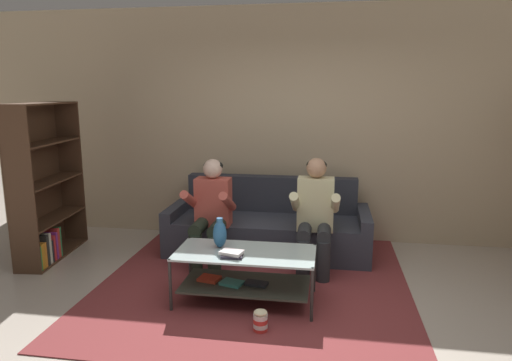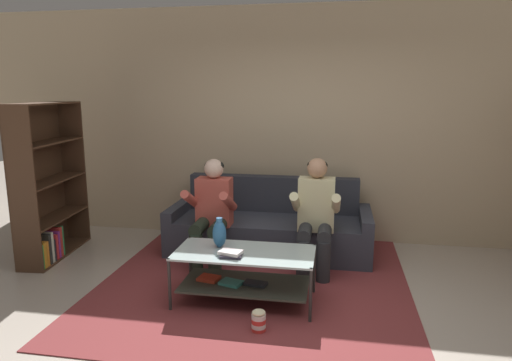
{
  "view_description": "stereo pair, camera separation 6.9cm",
  "coord_description": "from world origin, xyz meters",
  "px_view_note": "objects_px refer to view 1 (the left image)",
  "views": [
    {
      "loc": [
        0.38,
        -3.3,
        1.89
      ],
      "look_at": [
        -0.29,
        0.87,
        1.05
      ],
      "focal_mm": 32.0,
      "sensor_mm": 36.0,
      "label": 1
    },
    {
      "loc": [
        0.45,
        -3.29,
        1.89
      ],
      "look_at": [
        -0.29,
        0.87,
        1.05
      ],
      "focal_mm": 32.0,
      "sensor_mm": 36.0,
      "label": 2
    }
  ],
  "objects_px": {
    "person_seated_right": "(315,212)",
    "book_stack": "(232,254)",
    "couch": "(268,228)",
    "person_seated_left": "(211,209)",
    "bookshelf": "(42,197)",
    "vase": "(220,234)",
    "coffee_table": "(244,269)",
    "popcorn_tub": "(260,321)"
  },
  "relations": [
    {
      "from": "coffee_table",
      "to": "book_stack",
      "type": "height_order",
      "value": "book_stack"
    },
    {
      "from": "book_stack",
      "to": "bookshelf",
      "type": "xyz_separation_m",
      "value": [
        -2.36,
        0.87,
        0.2
      ]
    },
    {
      "from": "couch",
      "to": "person_seated_right",
      "type": "distance_m",
      "value": 0.85
    },
    {
      "from": "couch",
      "to": "coffee_table",
      "type": "bearing_deg",
      "value": -91.57
    },
    {
      "from": "person_seated_left",
      "to": "couch",
      "type": "bearing_deg",
      "value": 43.19
    },
    {
      "from": "coffee_table",
      "to": "bookshelf",
      "type": "height_order",
      "value": "bookshelf"
    },
    {
      "from": "person_seated_right",
      "to": "coffee_table",
      "type": "bearing_deg",
      "value": -125.37
    },
    {
      "from": "person_seated_left",
      "to": "book_stack",
      "type": "bearing_deg",
      "value": -65.73
    },
    {
      "from": "person_seated_left",
      "to": "book_stack",
      "type": "relative_size",
      "value": 5.4
    },
    {
      "from": "couch",
      "to": "vase",
      "type": "distance_m",
      "value": 1.35
    },
    {
      "from": "vase",
      "to": "bookshelf",
      "type": "bearing_deg",
      "value": 163.28
    },
    {
      "from": "couch",
      "to": "bookshelf",
      "type": "distance_m",
      "value": 2.59
    },
    {
      "from": "popcorn_tub",
      "to": "person_seated_right",
      "type": "bearing_deg",
      "value": 74.39
    },
    {
      "from": "couch",
      "to": "vase",
      "type": "bearing_deg",
      "value": -102.18
    },
    {
      "from": "coffee_table",
      "to": "vase",
      "type": "height_order",
      "value": "vase"
    },
    {
      "from": "person_seated_right",
      "to": "person_seated_left",
      "type": "bearing_deg",
      "value": -179.82
    },
    {
      "from": "person_seated_right",
      "to": "vase",
      "type": "xyz_separation_m",
      "value": [
        -0.83,
        -0.76,
        -0.04
      ]
    },
    {
      "from": "couch",
      "to": "person_seated_left",
      "type": "bearing_deg",
      "value": -136.81
    },
    {
      "from": "vase",
      "to": "popcorn_tub",
      "type": "xyz_separation_m",
      "value": [
        0.46,
        -0.57,
        -0.52
      ]
    },
    {
      "from": "person_seated_right",
      "to": "popcorn_tub",
      "type": "bearing_deg",
      "value": -105.61
    },
    {
      "from": "person_seated_left",
      "to": "bookshelf",
      "type": "relative_size",
      "value": 0.66
    },
    {
      "from": "person_seated_left",
      "to": "vase",
      "type": "xyz_separation_m",
      "value": [
        0.28,
        -0.76,
        -0.02
      ]
    },
    {
      "from": "book_stack",
      "to": "person_seated_right",
      "type": "bearing_deg",
      "value": 55.18
    },
    {
      "from": "person_seated_left",
      "to": "book_stack",
      "type": "distance_m",
      "value": 1.07
    },
    {
      "from": "person_seated_right",
      "to": "book_stack",
      "type": "xyz_separation_m",
      "value": [
        -0.68,
        -0.97,
        -0.14
      ]
    },
    {
      "from": "vase",
      "to": "person_seated_right",
      "type": "bearing_deg",
      "value": 42.38
    },
    {
      "from": "couch",
      "to": "coffee_table",
      "type": "distance_m",
      "value": 1.36
    },
    {
      "from": "bookshelf",
      "to": "popcorn_tub",
      "type": "relative_size",
      "value": 9.55
    },
    {
      "from": "person_seated_right",
      "to": "bookshelf",
      "type": "distance_m",
      "value": 3.04
    },
    {
      "from": "couch",
      "to": "person_seated_left",
      "type": "distance_m",
      "value": 0.84
    },
    {
      "from": "person_seated_right",
      "to": "coffee_table",
      "type": "distance_m",
      "value": 1.08
    },
    {
      "from": "bookshelf",
      "to": "popcorn_tub",
      "type": "height_order",
      "value": "bookshelf"
    },
    {
      "from": "couch",
      "to": "person_seated_left",
      "type": "relative_size",
      "value": 2.02
    },
    {
      "from": "person_seated_left",
      "to": "popcorn_tub",
      "type": "height_order",
      "value": "person_seated_left"
    },
    {
      "from": "coffee_table",
      "to": "person_seated_right",
      "type": "bearing_deg",
      "value": 54.63
    },
    {
      "from": "coffee_table",
      "to": "popcorn_tub",
      "type": "height_order",
      "value": "coffee_table"
    },
    {
      "from": "book_stack",
      "to": "popcorn_tub",
      "type": "height_order",
      "value": "book_stack"
    },
    {
      "from": "person_seated_right",
      "to": "coffee_table",
      "type": "xyz_separation_m",
      "value": [
        -0.59,
        -0.84,
        -0.33
      ]
    },
    {
      "from": "couch",
      "to": "vase",
      "type": "xyz_separation_m",
      "value": [
        -0.28,
        -1.28,
        0.33
      ]
    },
    {
      "from": "person_seated_left",
      "to": "person_seated_right",
      "type": "height_order",
      "value": "person_seated_right"
    },
    {
      "from": "couch",
      "to": "bookshelf",
      "type": "height_order",
      "value": "bookshelf"
    },
    {
      "from": "bookshelf",
      "to": "person_seated_right",
      "type": "bearing_deg",
      "value": 1.9
    }
  ]
}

